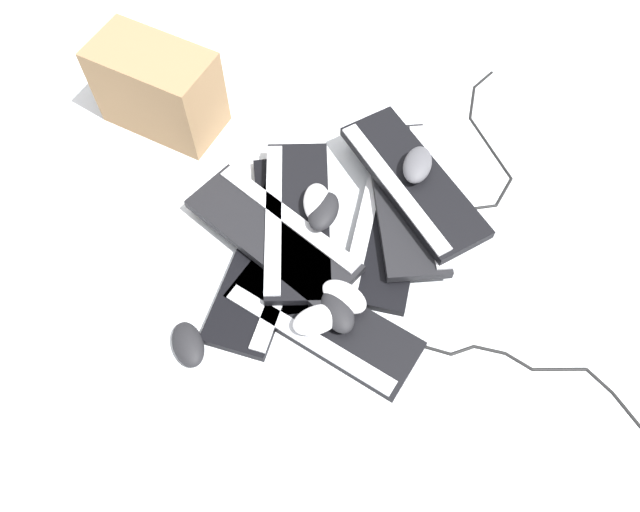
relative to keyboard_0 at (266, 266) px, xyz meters
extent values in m
plane|color=silver|center=(-0.07, -0.02, -0.01)|extent=(3.20, 3.20, 0.00)
cube|color=black|center=(0.00, 0.00, 0.00)|extent=(0.37, 0.45, 0.02)
cube|color=#B2B5BA|center=(-0.04, 0.03, 0.01)|extent=(0.27, 0.36, 0.01)
cube|color=black|center=(-0.08, 0.17, 0.00)|extent=(0.40, 0.44, 0.02)
cube|color=#B2B5BA|center=(-0.04, 0.21, 0.01)|extent=(0.29, 0.35, 0.01)
cube|color=black|center=(-0.31, -0.01, 0.00)|extent=(0.35, 0.45, 0.02)
cube|color=silver|center=(-0.26, -0.04, 0.01)|extent=(0.25, 0.38, 0.01)
cube|color=black|center=(-0.08, -0.07, 0.00)|extent=(0.23, 0.46, 0.02)
cube|color=silver|center=(-0.14, -0.06, 0.01)|extent=(0.11, 0.42, 0.01)
cube|color=black|center=(-0.10, -0.08, 0.03)|extent=(0.27, 0.46, 0.02)
cube|color=#B2B5BA|center=(-0.05, -0.10, 0.04)|extent=(0.15, 0.41, 0.01)
cube|color=black|center=(-0.03, -0.06, 0.03)|extent=(0.35, 0.45, 0.02)
cube|color=silver|center=(-0.08, -0.09, 0.04)|extent=(0.25, 0.38, 0.01)
cube|color=black|center=(-0.37, -0.06, 0.03)|extent=(0.25, 0.46, 0.02)
cube|color=silver|center=(-0.43, -0.05, 0.04)|extent=(0.13, 0.42, 0.01)
cube|color=black|center=(-0.40, -0.09, 0.06)|extent=(0.24, 0.46, 0.02)
cube|color=silver|center=(-0.34, -0.07, 0.07)|extent=(0.12, 0.42, 0.01)
ellipsoid|color=black|center=(-0.11, 0.18, 0.04)|extent=(0.07, 0.11, 0.04)
ellipsoid|color=black|center=(-0.16, -0.06, 0.07)|extent=(0.12, 0.13, 0.04)
ellipsoid|color=silver|center=(-0.14, 0.15, 0.04)|extent=(0.12, 0.13, 0.04)
ellipsoid|color=silver|center=(-0.15, -0.09, 0.07)|extent=(0.09, 0.12, 0.04)
ellipsoid|color=silver|center=(-0.07, 0.18, 0.04)|extent=(0.11, 0.07, 0.04)
ellipsoid|color=black|center=(0.21, 0.14, 0.01)|extent=(0.07, 0.12, 0.04)
ellipsoid|color=#4C4C51|center=(-0.41, -0.10, 0.10)|extent=(0.12, 0.13, 0.04)
cylinder|color=black|center=(-0.45, 0.03, -0.01)|extent=(0.04, 0.04, 0.01)
cylinder|color=black|center=(-0.49, 0.00, -0.01)|extent=(0.05, 0.03, 0.01)
cylinder|color=black|center=(-0.55, 0.00, -0.01)|extent=(0.08, 0.02, 0.01)
cylinder|color=black|center=(-0.63, -0.03, -0.01)|extent=(0.08, 0.07, 0.01)
cylinder|color=black|center=(-0.66, -0.12, -0.01)|extent=(0.02, 0.12, 0.01)
cylinder|color=black|center=(-0.65, -0.23, -0.01)|extent=(0.01, 0.10, 0.01)
cylinder|color=black|center=(-0.68, -0.33, -0.01)|extent=(0.07, 0.11, 0.01)
cylinder|color=black|center=(-0.74, -0.40, -0.01)|extent=(0.08, 0.04, 0.01)
sphere|color=black|center=(-0.43, 0.05, -0.01)|extent=(0.01, 0.01, 0.01)
sphere|color=black|center=(-0.47, 0.01, -0.01)|extent=(0.01, 0.01, 0.01)
sphere|color=black|center=(-0.52, -0.01, -0.01)|extent=(0.01, 0.01, 0.01)
sphere|color=black|center=(-0.59, 0.00, -0.01)|extent=(0.01, 0.01, 0.01)
sphere|color=black|center=(-0.66, -0.06, -0.01)|extent=(0.01, 0.01, 0.01)
sphere|color=black|center=(-0.66, -0.18, -0.01)|extent=(0.01, 0.01, 0.01)
sphere|color=black|center=(-0.65, -0.28, -0.01)|extent=(0.01, 0.01, 0.01)
sphere|color=black|center=(-0.71, -0.38, -0.01)|extent=(0.01, 0.01, 0.01)
sphere|color=black|center=(-0.78, -0.42, -0.01)|extent=(0.01, 0.01, 0.01)
cylinder|color=black|center=(-0.18, 0.28, -0.01)|extent=(0.12, 0.04, 0.01)
cylinder|color=black|center=(-0.28, 0.30, -0.01)|extent=(0.09, 0.07, 0.01)
cylinder|color=black|center=(-0.35, 0.33, -0.01)|extent=(0.06, 0.01, 0.01)
cylinder|color=black|center=(-0.41, 0.34, -0.01)|extent=(0.06, 0.04, 0.01)
cylinder|color=black|center=(-0.46, 0.39, -0.01)|extent=(0.05, 0.06, 0.01)
cylinder|color=black|center=(-0.53, 0.43, -0.01)|extent=(0.11, 0.04, 0.01)
cylinder|color=black|center=(-0.60, 0.48, -0.01)|extent=(0.03, 0.07, 0.01)
cylinder|color=black|center=(-0.62, 0.55, -0.01)|extent=(0.02, 0.08, 0.01)
sphere|color=black|center=(-0.13, 0.30, -0.01)|extent=(0.01, 0.01, 0.01)
sphere|color=black|center=(-0.24, 0.27, -0.01)|extent=(0.01, 0.01, 0.01)
sphere|color=black|center=(-0.33, 0.33, -0.01)|extent=(0.01, 0.01, 0.01)
sphere|color=black|center=(-0.38, 0.33, -0.01)|extent=(0.01, 0.01, 0.01)
sphere|color=black|center=(-0.44, 0.36, -0.01)|extent=(0.01, 0.01, 0.01)
sphere|color=black|center=(-0.48, 0.41, -0.01)|extent=(0.01, 0.01, 0.01)
sphere|color=black|center=(-0.59, 0.45, -0.01)|extent=(0.01, 0.01, 0.01)
sphere|color=black|center=(-0.62, 0.51, -0.01)|extent=(0.01, 0.01, 0.01)
sphere|color=black|center=(-0.63, 0.59, -0.01)|extent=(0.01, 0.01, 0.01)
cube|color=olive|center=(0.13, -0.53, 0.10)|extent=(0.33, 0.33, 0.23)
camera|label=1|loc=(0.09, 0.70, 1.27)|focal=35.00mm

